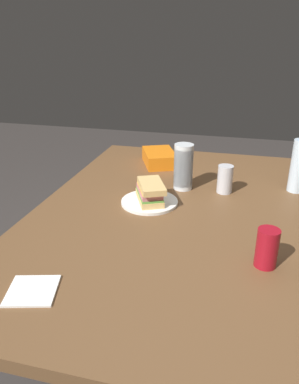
{
  "coord_description": "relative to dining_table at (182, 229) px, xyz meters",
  "views": [
    {
      "loc": [
        1.29,
        0.19,
        1.39
      ],
      "look_at": [
        -0.04,
        -0.14,
        0.79
      ],
      "focal_mm": 34.74,
      "sensor_mm": 36.0,
      "label": 1
    }
  ],
  "objects": [
    {
      "name": "paper_plate",
      "position": [
        -0.04,
        -0.14,
        0.08
      ],
      "size": [
        0.23,
        0.23,
        0.01
      ],
      "primitive_type": "cylinder",
      "color": "white",
      "rests_on": "dining_table"
    },
    {
      "name": "chip_bag",
      "position": [
        -0.53,
        -0.22,
        0.11
      ],
      "size": [
        0.27,
        0.23,
        0.07
      ],
      "primitive_type": "cube",
      "rotation": [
        0.0,
        0.0,
        0.41
      ],
      "color": "orange",
      "rests_on": "dining_table"
    },
    {
      "name": "water_bottle_tall",
      "position": [
        -0.32,
        0.45,
        0.19
      ],
      "size": [
        0.07,
        0.07,
        0.25
      ],
      "color": "silver",
      "rests_on": "dining_table"
    },
    {
      "name": "dining_table",
      "position": [
        0.0,
        0.0,
        0.0
      ],
      "size": [
        1.6,
        1.15,
        0.74
      ],
      "color": "brown",
      "rests_on": "ground_plane"
    },
    {
      "name": "paper_napkin",
      "position": [
        0.58,
        -0.31,
        0.08
      ],
      "size": [
        0.16,
        0.16,
        0.01
      ],
      "primitive_type": "cube",
      "rotation": [
        0.0,
        0.0,
        3.41
      ],
      "color": "white",
      "rests_on": "dining_table"
    },
    {
      "name": "sandwich",
      "position": [
        -0.04,
        -0.14,
        0.13
      ],
      "size": [
        0.2,
        0.16,
        0.08
      ],
      "color": "#DBB26B",
      "rests_on": "paper_plate"
    },
    {
      "name": "plastic_cup_stack",
      "position": [
        -0.23,
        -0.04,
        0.18
      ],
      "size": [
        0.08,
        0.08,
        0.2
      ],
      "color": "silver",
      "rests_on": "dining_table"
    },
    {
      "name": "soda_can_red",
      "position": [
        0.3,
        0.3,
        0.14
      ],
      "size": [
        0.07,
        0.07,
        0.12
      ],
      "primitive_type": "cylinder",
      "color": "maroon",
      "rests_on": "dining_table"
    },
    {
      "name": "soda_can_silver",
      "position": [
        -0.23,
        0.14,
        0.14
      ],
      "size": [
        0.07,
        0.07,
        0.12
      ],
      "primitive_type": "cylinder",
      "color": "silver",
      "rests_on": "dining_table"
    },
    {
      "name": "ground_plane",
      "position": [
        0.0,
        0.0,
        -0.66
      ],
      "size": [
        8.0,
        8.0,
        0.0
      ],
      "primitive_type": "plane",
      "color": "#383330"
    }
  ]
}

